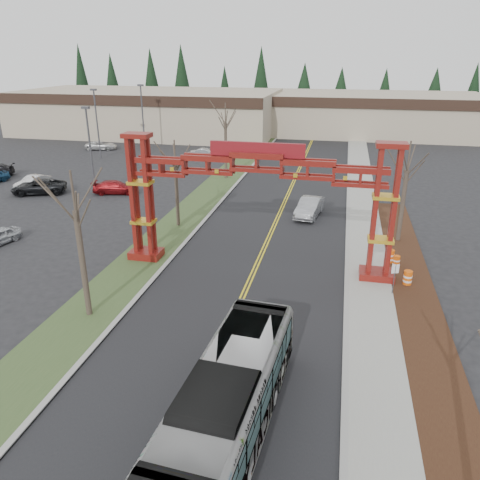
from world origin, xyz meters
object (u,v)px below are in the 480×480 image
(barrel_north, at_px, (390,257))
(light_pole_far, at_px, (142,113))
(parked_car_near_b, at_px, (33,182))
(light_pole_mid, at_px, (97,119))
(bare_tree_median_far, at_px, (225,123))
(bare_tree_right_far, at_px, (407,171))
(silver_sedan, at_px, (309,207))
(light_pole_near, at_px, (90,144))
(parked_car_mid_a, at_px, (116,187))
(barrel_south, at_px, (408,278))
(bare_tree_median_mid, at_px, (175,165))
(street_sign, at_px, (395,273))
(transit_bus, at_px, (227,406))
(parked_car_far_b, at_px, (101,145))
(bare_tree_median_near, at_px, (76,212))
(retail_building_west, at_px, (149,112))
(barrel_mid, at_px, (396,262))
(parked_car_near_c, at_px, (39,187))
(parked_car_far_a, at_px, (201,153))
(gateway_arch, at_px, (257,183))
(retail_building_east, at_px, (373,114))

(barrel_north, bearing_deg, light_pole_far, 133.60)
(parked_car_near_b, xyz_separation_m, light_pole_mid, (-0.50, 16.09, 4.70))
(bare_tree_median_far, relative_size, bare_tree_right_far, 1.10)
(silver_sedan, relative_size, light_pole_near, 0.56)
(barrel_north, bearing_deg, parked_car_mid_a, 155.59)
(parked_car_mid_a, distance_m, barrel_south, 31.62)
(bare_tree_median_mid, xyz_separation_m, street_sign, (16.85, -8.96, -3.82))
(light_pole_mid, bearing_deg, transit_bus, -57.30)
(parked_car_mid_a, xyz_separation_m, parked_car_far_b, (-13.20, 21.83, -0.03))
(parked_car_near_b, xyz_separation_m, bare_tree_median_near, (19.43, -22.92, 5.43))
(parked_car_near_b, height_order, bare_tree_median_mid, bare_tree_median_mid)
(parked_car_far_b, relative_size, barrel_south, 4.53)
(retail_building_west, bearing_deg, barrel_mid, -52.78)
(retail_building_west, relative_size, transit_bus, 3.89)
(silver_sedan, xyz_separation_m, bare_tree_median_near, (-10.70, -20.06, 5.30))
(barrel_south, bearing_deg, parked_car_near_c, 158.95)
(parked_car_far_a, distance_m, barrel_north, 39.67)
(gateway_arch, relative_size, street_sign, 8.83)
(silver_sedan, distance_m, light_pole_near, 23.27)
(parked_car_far_a, distance_m, bare_tree_right_far, 37.12)
(bare_tree_right_far, xyz_separation_m, light_pole_mid, (-37.93, 23.66, -0.23))
(light_pole_near, bearing_deg, barrel_north, -22.38)
(retail_building_west, relative_size, light_pole_mid, 4.93)
(silver_sedan, distance_m, parked_car_near_b, 30.27)
(light_pole_mid, distance_m, barrel_north, 46.72)
(silver_sedan, bearing_deg, bare_tree_median_mid, -145.86)
(light_pole_near, relative_size, barrel_mid, 9.86)
(parked_car_far_a, xyz_separation_m, barrel_south, (24.31, -35.24, -0.10))
(parked_car_near_b, xyz_separation_m, bare_tree_right_far, (37.43, -7.57, 4.94))
(bare_tree_right_far, relative_size, light_pole_far, 0.82)
(gateway_arch, bearing_deg, parked_car_near_b, 151.63)
(retail_building_east, xyz_separation_m, light_pole_near, (-30.01, -47.22, 1.60))
(gateway_arch, xyz_separation_m, barrel_north, (9.05, 2.77, -5.47))
(silver_sedan, relative_size, bare_tree_right_far, 0.64)
(parked_car_near_c, bearing_deg, parked_car_far_a, 132.91)
(gateway_arch, height_order, transit_bus, gateway_arch)
(retail_building_west, xyz_separation_m, bare_tree_median_mid, (22.00, -47.06, 1.55))
(silver_sedan, xyz_separation_m, barrel_north, (6.35, -9.19, -0.31))
(parked_car_far_b, distance_m, light_pole_near, 24.99)
(parked_car_near_b, relative_size, bare_tree_median_far, 0.49)
(barrel_south, bearing_deg, light_pole_far, 131.73)
(gateway_arch, bearing_deg, barrel_south, -2.97)
(bare_tree_median_near, height_order, barrel_south, bare_tree_median_near)
(silver_sedan, bearing_deg, parked_car_near_b, -176.59)
(silver_sedan, xyz_separation_m, parked_car_near_c, (-28.24, 1.16, -0.06))
(silver_sedan, relative_size, barrel_north, 4.87)
(light_pole_mid, bearing_deg, light_pole_far, 60.43)
(transit_bus, bearing_deg, parked_car_near_b, 138.10)
(parked_car_near_c, xyz_separation_m, barrel_south, (35.40, -13.62, -0.25))
(transit_bus, height_order, silver_sedan, transit_bus)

